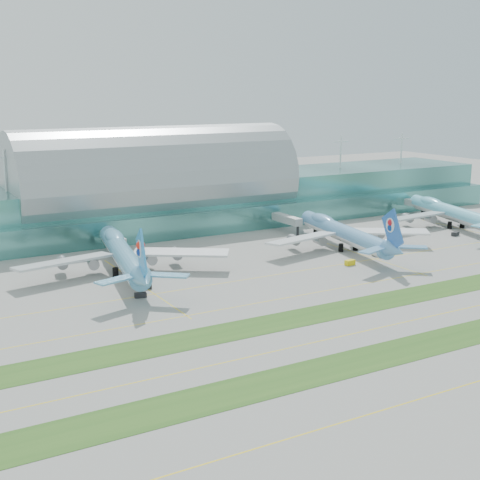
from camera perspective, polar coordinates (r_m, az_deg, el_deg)
ground at (r=181.03m, az=8.69°, el=-6.12°), size 700.00×700.00×0.00m
terminal at (r=286.99m, az=-7.32°, el=3.84°), size 340.00×69.10×36.00m
grass_strip_near at (r=161.43m, az=14.90°, el=-8.78°), size 420.00×12.00×0.08m
grass_strip_far at (r=182.50m, az=8.30°, el=-5.94°), size 420.00×12.00×0.08m
taxiline_b at (r=170.94m, az=11.60°, el=-7.39°), size 420.00×0.35×0.01m
taxiline_c at (r=194.70m, az=5.41°, el=-4.67°), size 420.00×0.35×0.01m
taxiline_d at (r=212.30m, az=2.00°, el=-3.15°), size 420.00×0.35×0.01m
airliner_b at (r=218.21m, az=-9.99°, el=-1.09°), size 67.97×78.10×21.62m
airliner_c at (r=251.10m, az=8.79°, el=0.71°), size 65.31×74.96×20.72m
airliner_d at (r=302.93m, az=17.58°, el=2.32°), size 64.61×74.70×20.90m
gse_c at (r=193.22m, az=-8.49°, el=-4.67°), size 3.54×2.00×1.46m
gse_d at (r=201.11m, az=-8.04°, el=-3.95°), size 3.84×2.71×1.50m
gse_e at (r=228.84m, az=9.36°, el=-1.91°), size 3.62×2.10×1.76m
gse_f at (r=243.38m, az=11.61°, el=-1.14°), size 3.56×2.40×1.57m
gse_g at (r=284.81m, az=17.90°, el=0.51°), size 4.11×2.92×1.59m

